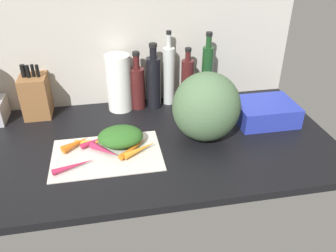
% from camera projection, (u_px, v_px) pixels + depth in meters
% --- Properties ---
extents(ground_plane, '(1.70, 0.80, 0.03)m').
position_uv_depth(ground_plane, '(126.00, 144.00, 1.41)').
color(ground_plane, black).
extents(wall_back, '(1.70, 0.03, 0.60)m').
position_uv_depth(wall_back, '(115.00, 42.00, 1.58)').
color(wall_back, '#BCB7AD').
rests_on(wall_back, ground_plane).
extents(cutting_board, '(0.42, 0.28, 0.01)m').
position_uv_depth(cutting_board, '(107.00, 154.00, 1.32)').
color(cutting_board, beige).
rests_on(cutting_board, ground_plane).
extents(carrot_0, '(0.13, 0.13, 0.02)m').
position_uv_depth(carrot_0, '(134.00, 148.00, 1.33)').
color(carrot_0, orange).
rests_on(carrot_0, cutting_board).
extents(carrot_1, '(0.12, 0.11, 0.03)m').
position_uv_depth(carrot_1, '(105.00, 150.00, 1.31)').
color(carrot_1, '#B2264C').
rests_on(carrot_1, cutting_board).
extents(carrot_2, '(0.15, 0.07, 0.02)m').
position_uv_depth(carrot_2, '(74.00, 166.00, 1.23)').
color(carrot_2, '#B2264C').
rests_on(carrot_2, cutting_board).
extents(carrot_3, '(0.14, 0.09, 0.02)m').
position_uv_depth(carrot_3, '(98.00, 141.00, 1.38)').
color(carrot_3, '#B2264C').
rests_on(carrot_3, cutting_board).
extents(carrot_4, '(0.14, 0.10, 0.03)m').
position_uv_depth(carrot_4, '(141.00, 149.00, 1.32)').
color(carrot_4, orange).
rests_on(carrot_4, cutting_board).
extents(carrot_5, '(0.16, 0.04, 0.02)m').
position_uv_depth(carrot_5, '(95.00, 142.00, 1.37)').
color(carrot_5, orange).
rests_on(carrot_5, cutting_board).
extents(carrot_6, '(0.11, 0.10, 0.03)m').
position_uv_depth(carrot_6, '(76.00, 144.00, 1.35)').
color(carrot_6, orange).
rests_on(carrot_6, cutting_board).
extents(carrot_greens_pile, '(0.18, 0.14, 0.08)m').
position_uv_depth(carrot_greens_pile, '(120.00, 137.00, 1.35)').
color(carrot_greens_pile, '#2D6023').
rests_on(carrot_greens_pile, cutting_board).
extents(winter_squash, '(0.27, 0.25, 0.28)m').
position_uv_depth(winter_squash, '(206.00, 107.00, 1.36)').
color(winter_squash, '#4C6B47').
rests_on(winter_squash, ground_plane).
extents(knife_block, '(0.12, 0.14, 0.25)m').
position_uv_depth(knife_block, '(36.00, 95.00, 1.55)').
color(knife_block, brown).
rests_on(knife_block, ground_plane).
extents(paper_towel_roll, '(0.11, 0.11, 0.27)m').
position_uv_depth(paper_towel_roll, '(118.00, 83.00, 1.59)').
color(paper_towel_roll, white).
rests_on(paper_towel_roll, ground_plane).
extents(bottle_0, '(0.07, 0.07, 0.28)m').
position_uv_depth(bottle_0, '(137.00, 87.00, 1.62)').
color(bottle_0, '#471919').
rests_on(bottle_0, ground_plane).
extents(bottle_1, '(0.07, 0.07, 0.31)m').
position_uv_depth(bottle_1, '(154.00, 81.00, 1.61)').
color(bottle_1, black).
rests_on(bottle_1, ground_plane).
extents(bottle_2, '(0.06, 0.06, 0.36)m').
position_uv_depth(bottle_2, '(169.00, 75.00, 1.64)').
color(bottle_2, silver).
rests_on(bottle_2, ground_plane).
extents(bottle_3, '(0.06, 0.06, 0.28)m').
position_uv_depth(bottle_3, '(187.00, 81.00, 1.64)').
color(bottle_3, '#471919').
rests_on(bottle_3, ground_plane).
extents(bottle_4, '(0.05, 0.05, 0.35)m').
position_uv_depth(bottle_4, '(207.00, 74.00, 1.64)').
color(bottle_4, '#19421E').
rests_on(bottle_4, ground_plane).
extents(dish_rack, '(0.26, 0.21, 0.09)m').
position_uv_depth(dish_rack, '(265.00, 112.00, 1.54)').
color(dish_rack, '#2838AD').
rests_on(dish_rack, ground_plane).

